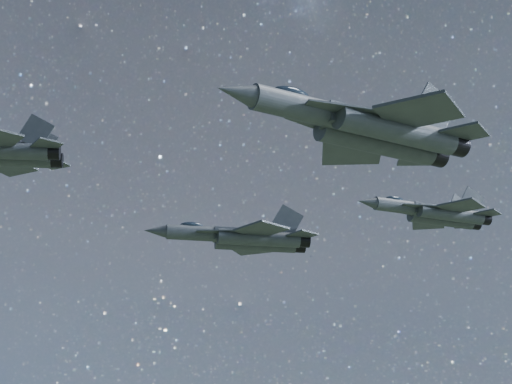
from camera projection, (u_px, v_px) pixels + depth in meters
name	position (u px, v px, depth m)	size (l,w,h in m)	color
jet_left	(244.00, 238.00, 88.96)	(18.01, 12.18, 4.53)	#2E353A
jet_right	(368.00, 127.00, 59.04)	(19.98, 14.17, 5.08)	#2E353A
jet_slot	(435.00, 213.00, 90.02)	(16.00, 11.26, 4.04)	#2E353A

